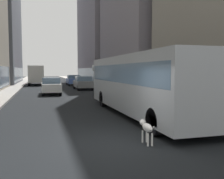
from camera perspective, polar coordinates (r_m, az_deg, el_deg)
ground_plane at (r=42.81m, az=-12.80°, el=1.07°), size 120.00×120.00×0.00m
sidewalk_left at (r=42.89m, az=-20.43°, el=1.01°), size 2.40×110.00×0.15m
sidewalk_right at (r=43.47m, az=-5.28°, el=1.30°), size 2.40×110.00×0.15m
building_right_far at (r=54.31m, az=-0.51°, el=13.92°), size 10.60×20.39×22.84m
transit_bus at (r=13.30m, az=6.34°, el=1.94°), size 2.78×11.53×3.05m
car_blue_hatchback at (r=40.42m, az=-8.66°, el=2.11°), size 1.87×4.19×1.62m
car_white_van at (r=25.42m, az=-13.48°, el=0.79°), size 1.76×4.33×1.62m
car_grey_wagon at (r=31.02m, az=-6.47°, el=1.49°), size 1.92×4.15×1.62m
box_truck at (r=43.15m, az=-16.59°, el=3.24°), size 2.30×7.50×3.05m
dalmatian_dog at (r=8.19m, az=7.71°, el=-8.46°), size 0.22×0.96×0.72m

